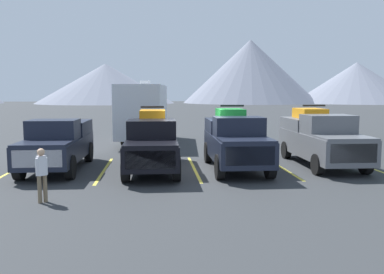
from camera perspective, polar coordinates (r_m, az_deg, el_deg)
name	(u,v)px	position (r m, az deg, el deg)	size (l,w,h in m)	color
ground_plane	(195,169)	(16.46, 0.36, -4.61)	(240.00, 240.00, 0.00)	#2D3033
pickup_truck_a	(59,142)	(17.26, -18.43, -0.75)	(2.12, 5.52, 2.07)	black
pickup_truck_b	(152,141)	(16.38, -5.67, -0.55)	(2.12, 5.91, 2.55)	black
pickup_truck_c	(235,140)	(16.51, 6.14, -0.38)	(2.18, 5.25, 2.61)	black
pickup_truck_d	(320,138)	(18.25, 17.77, -0.07)	(2.23, 5.71, 2.58)	#595B60
lot_stripe_a	(11,172)	(17.54, -24.32, -4.49)	(0.12, 5.50, 0.01)	gold
lot_stripe_b	(104,170)	(16.70, -12.34, -4.59)	(0.12, 5.50, 0.01)	gold
lot_stripe_c	(194,168)	(16.63, 0.31, -4.48)	(0.12, 5.50, 0.01)	gold
lot_stripe_d	(280,167)	(17.36, 12.46, -4.18)	(0.12, 5.50, 0.01)	gold
lot_stripe_e	(364,166)	(18.78, 23.19, -3.75)	(0.12, 5.50, 0.01)	gold
camper_trailer_a	(144,110)	(24.90, -6.89, 3.80)	(3.06, 8.65, 3.86)	silver
person_a	(42,172)	(12.20, -20.56, -4.61)	(0.29, 0.28, 1.57)	#726047
mountain_ridge	(170,77)	(113.47, -3.12, 8.50)	(149.26, 41.30, 17.98)	slate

